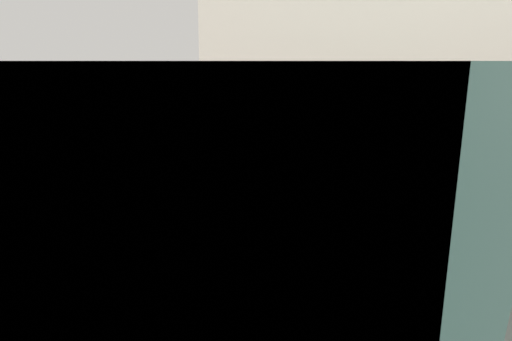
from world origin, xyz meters
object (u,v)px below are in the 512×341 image
object	(u,v)px
commuter_train	(311,158)
passenger_near_bench	(204,156)
platform_sign	(378,204)
passenger_far_end	(494,199)

from	to	relation	value
commuter_train	passenger_near_bench	distance (m)	2.97
platform_sign	passenger_far_end	xyz separation A→B (m)	(0.96, 4.19, -0.76)
platform_sign	passenger_near_bench	xyz separation A→B (m)	(-6.38, 5.34, -0.75)
platform_sign	passenger_near_bench	bearing A→B (deg)	140.07
passenger_near_bench	passenger_far_end	distance (m)	7.42
commuter_train	passenger_near_bench	bearing A→B (deg)	-141.88
passenger_far_end	passenger_near_bench	bearing A→B (deg)	171.12
commuter_train	passenger_far_end	size ratio (longest dim) A/B	8.00
commuter_train	platform_sign	distance (m)	8.28
platform_sign	passenger_near_bench	size ratio (longest dim) A/B	1.31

